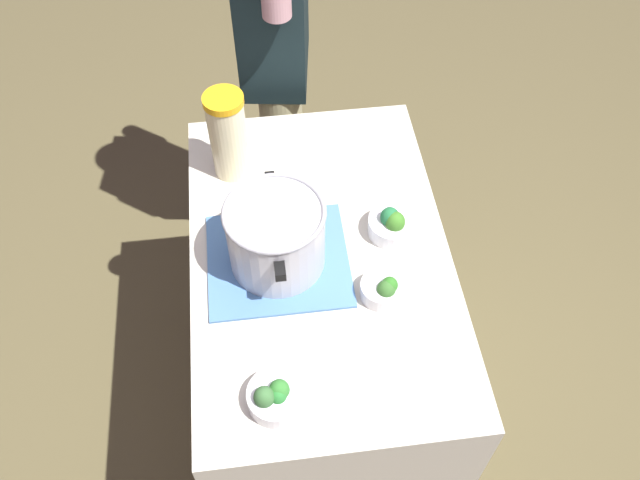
# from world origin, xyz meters

# --- Properties ---
(ground_plane) EXTENTS (8.00, 8.00, 0.00)m
(ground_plane) POSITION_xyz_m (0.00, 0.00, 0.00)
(ground_plane) COLOR brown
(counter_slab) EXTENTS (1.03, 0.65, 0.91)m
(counter_slab) POSITION_xyz_m (0.00, 0.00, 0.45)
(counter_slab) COLOR beige
(counter_slab) RESTS_ON ground_plane
(dish_cloth) EXTENTS (0.32, 0.35, 0.01)m
(dish_cloth) POSITION_xyz_m (-0.01, 0.11, 0.91)
(dish_cloth) COLOR #4B77AB
(dish_cloth) RESTS_ON counter_slab
(cooking_pot) EXTENTS (0.31, 0.24, 0.19)m
(cooking_pot) POSITION_xyz_m (-0.01, 0.11, 1.01)
(cooking_pot) COLOR #B7B7BC
(cooking_pot) RESTS_ON dish_cloth
(lemonade_pitcher) EXTENTS (0.10, 0.10, 0.26)m
(lemonade_pitcher) POSITION_xyz_m (0.31, 0.20, 1.04)
(lemonade_pitcher) COLOR beige
(lemonade_pitcher) RESTS_ON counter_slab
(broccoli_bowl_front) EXTENTS (0.10, 0.10, 0.07)m
(broccoli_bowl_front) POSITION_xyz_m (-0.15, -0.13, 0.94)
(broccoli_bowl_front) COLOR silver
(broccoli_bowl_front) RESTS_ON counter_slab
(broccoli_bowl_center) EXTENTS (0.13, 0.13, 0.08)m
(broccoli_bowl_center) POSITION_xyz_m (-0.38, 0.14, 0.94)
(broccoli_bowl_center) COLOR silver
(broccoli_bowl_center) RESTS_ON counter_slab
(broccoli_bowl_back) EXTENTS (0.13, 0.13, 0.08)m
(broccoli_bowl_back) POSITION_xyz_m (0.04, -0.19, 0.94)
(broccoli_bowl_back) COLOR silver
(broccoli_bowl_back) RESTS_ON counter_slab
(person_cook) EXTENTS (0.50, 0.25, 1.71)m
(person_cook) POSITION_xyz_m (0.79, 0.04, 0.94)
(person_cook) COLOR tan
(person_cook) RESTS_ON ground_plane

